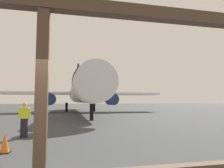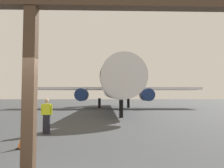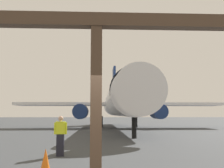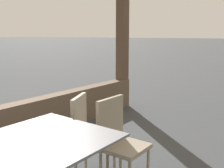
# 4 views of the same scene
# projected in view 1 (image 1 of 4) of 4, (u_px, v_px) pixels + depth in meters

# --- Properties ---
(ground_plane) EXTENTS (220.00, 220.00, 0.00)m
(ground_plane) POSITION_uv_depth(u_px,v_px,m) (65.00, 110.00, 42.15)
(ground_plane) COLOR #383A3D
(window_frame) EXTENTS (8.39, 0.24, 3.64)m
(window_frame) POSITION_uv_depth(u_px,v_px,m) (41.00, 131.00, 3.34)
(window_frame) COLOR brown
(window_frame) RESTS_ON ground
(airplane) EXTENTS (27.23, 33.92, 10.29)m
(airplane) POSITION_uv_depth(u_px,v_px,m) (82.00, 91.00, 32.33)
(airplane) COLOR silver
(airplane) RESTS_ON ground
(ground_crew_worker) EXTENTS (0.57, 0.22, 1.74)m
(ground_crew_worker) POSITION_uv_depth(u_px,v_px,m) (24.00, 119.00, 10.06)
(ground_crew_worker) COLOR black
(ground_crew_worker) RESTS_ON ground
(traffic_cone) EXTENTS (0.36, 0.36, 0.71)m
(traffic_cone) POSITION_uv_depth(u_px,v_px,m) (5.00, 143.00, 7.08)
(traffic_cone) COLOR orange
(traffic_cone) RESTS_ON ground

